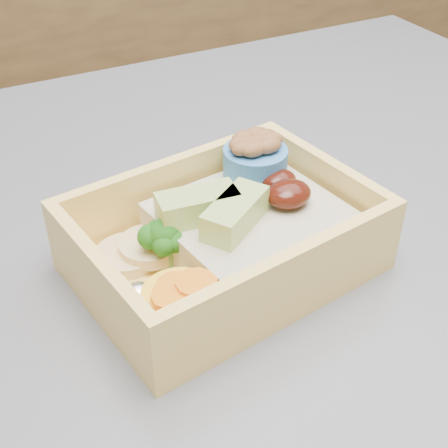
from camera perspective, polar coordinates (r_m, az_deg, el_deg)
name	(u,v)px	position (r m, az deg, el deg)	size (l,w,h in m)	color
bento_box	(229,234)	(0.41, 0.49, -0.90)	(0.20, 0.16, 0.07)	#FFD269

